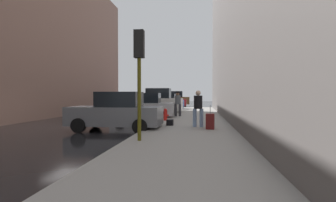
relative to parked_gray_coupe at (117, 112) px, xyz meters
name	(u,v)px	position (x,y,z in m)	size (l,w,h in m)	color
ground_plane	(74,127)	(-2.65, 1.09, -0.85)	(120.00, 120.00, 0.00)	black
sidewalk	(190,127)	(3.35, 1.09, -0.77)	(4.00, 40.00, 0.15)	gray
parked_gray_coupe	(117,112)	(0.00, 0.00, 0.00)	(4.21, 2.08, 1.79)	slate
parked_silver_sedan	(144,107)	(0.00, 5.90, 0.00)	(4.26, 2.17, 1.79)	#B7BABF
parked_white_van	(157,102)	(0.00, 11.46, 0.18)	(4.62, 2.11, 2.25)	silver
parked_blue_sedan	(165,102)	(0.00, 17.16, 0.00)	(4.21, 2.07, 1.79)	navy
parked_red_hatchback	(171,101)	(0.00, 22.54, 0.00)	(4.25, 2.15, 1.79)	#B2191E
parked_bronze_suv	(175,99)	(0.00, 28.25, 0.18)	(4.64, 2.14, 2.25)	brown
fire_hydrant	(165,115)	(1.80, 3.58, -0.35)	(0.42, 0.22, 0.70)	red
traffic_light	(139,61)	(1.85, -3.32, 1.91)	(0.32, 0.32, 3.60)	#514C0F
pedestrian_in_jeans	(198,107)	(3.74, 0.67, 0.26)	(0.52, 0.46, 1.71)	#728CB2
pedestrian_with_beanie	(178,102)	(2.26, 6.88, 0.29)	(0.53, 0.49, 1.78)	#333338
rolling_suitcase	(210,121)	(4.27, -0.02, -0.36)	(0.42, 0.59, 1.04)	#591414
duffel_bag	(170,122)	(2.35, 1.17, -0.56)	(0.32, 0.44, 0.28)	black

